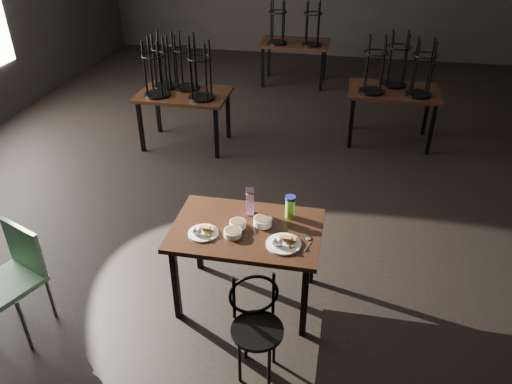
% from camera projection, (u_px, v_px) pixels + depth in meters
% --- Properties ---
extents(main_table, '(1.20, 0.80, 0.75)m').
position_uv_depth(main_table, '(247.00, 236.00, 4.03)').
color(main_table, black).
rests_on(main_table, ground).
extents(plate_left, '(0.24, 0.24, 0.08)m').
position_uv_depth(plate_left, '(203.00, 232.00, 3.92)').
color(plate_left, white).
rests_on(plate_left, main_table).
extents(plate_right, '(0.27, 0.27, 0.09)m').
position_uv_depth(plate_right, '(283.00, 242.00, 3.79)').
color(plate_right, white).
rests_on(plate_right, main_table).
extents(bowl_near, '(0.13, 0.13, 0.05)m').
position_uv_depth(bowl_near, '(238.00, 224.00, 3.99)').
color(bowl_near, white).
rests_on(bowl_near, main_table).
extents(bowl_far, '(0.15, 0.15, 0.06)m').
position_uv_depth(bowl_far, '(263.00, 221.00, 4.02)').
color(bowl_far, white).
rests_on(bowl_far, main_table).
extents(bowl_big, '(0.14, 0.14, 0.05)m').
position_uv_depth(bowl_big, '(233.00, 233.00, 3.90)').
color(bowl_big, white).
rests_on(bowl_big, main_table).
extents(juice_carton, '(0.08, 0.08, 0.25)m').
position_uv_depth(juice_carton, '(250.00, 202.00, 4.11)').
color(juice_carton, '#941B73').
rests_on(juice_carton, main_table).
extents(water_bottle, '(0.10, 0.10, 0.20)m').
position_uv_depth(water_bottle, '(290.00, 207.00, 4.08)').
color(water_bottle, '#94E744').
rests_on(water_bottle, main_table).
extents(spoon, '(0.06, 0.21, 0.01)m').
position_uv_depth(spoon, '(309.00, 239.00, 3.86)').
color(spoon, silver).
rests_on(spoon, main_table).
extents(bentwood_chair, '(0.42, 0.41, 0.80)m').
position_uv_depth(bentwood_chair, '(256.00, 319.00, 3.53)').
color(bentwood_chair, black).
rests_on(bentwood_chair, ground).
extents(school_chair, '(0.55, 0.55, 0.91)m').
position_uv_depth(school_chair, '(16.00, 272.00, 3.85)').
color(school_chair, '#80C792').
rests_on(school_chair, ground).
extents(bg_table_left, '(1.20, 0.80, 1.48)m').
position_uv_depth(bg_table_left, '(181.00, 89.00, 6.60)').
color(bg_table_left, black).
rests_on(bg_table_left, ground).
extents(bg_table_right, '(1.20, 0.80, 1.48)m').
position_uv_depth(bg_table_right, '(394.00, 88.00, 6.69)').
color(bg_table_right, black).
rests_on(bg_table_right, ground).
extents(bg_table_far, '(1.20, 0.80, 1.48)m').
position_uv_depth(bg_table_far, '(295.00, 42.00, 8.76)').
color(bg_table_far, black).
rests_on(bg_table_far, ground).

